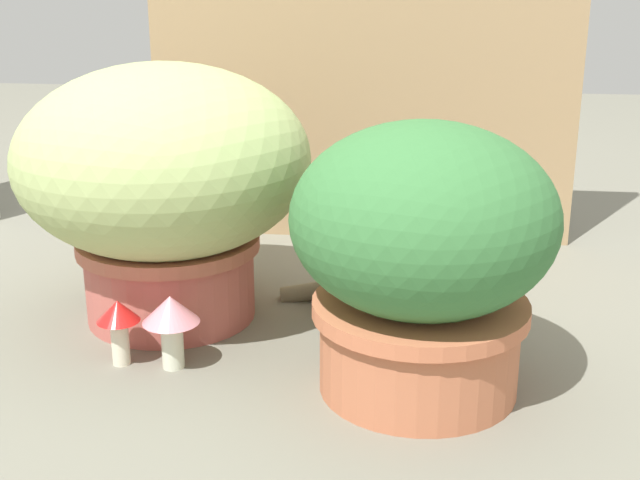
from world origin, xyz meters
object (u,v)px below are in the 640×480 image
object	(u,v)px
grass_planter	(165,178)
mushroom_ornament_pink	(171,317)
cat	(396,250)
mushroom_ornament_red	(119,319)
leafy_planter	(422,252)

from	to	relation	value
grass_planter	mushroom_ornament_pink	world-z (taller)	grass_planter
cat	mushroom_ornament_red	xyz separation A→B (m)	(-0.45, -0.29, -0.04)
cat	mushroom_ornament_red	world-z (taller)	cat
leafy_planter	mushroom_ornament_pink	xyz separation A→B (m)	(-0.41, 0.02, -0.14)
grass_planter	leafy_planter	distance (m)	0.52
mushroom_ornament_red	grass_planter	bearing A→B (deg)	82.66
grass_planter	mushroom_ornament_red	bearing A→B (deg)	-97.34
mushroom_ornament_pink	mushroom_ornament_red	world-z (taller)	mushroom_ornament_pink
mushroom_ornament_red	cat	bearing A→B (deg)	33.25
leafy_planter	mushroom_ornament_pink	size ratio (longest dim) A/B	3.35
grass_planter	leafy_planter	xyz separation A→B (m)	(0.47, -0.23, -0.04)
grass_planter	leafy_planter	size ratio (longest dim) A/B	1.25
mushroom_ornament_pink	mushroom_ornament_red	bearing A→B (deg)	179.18
leafy_planter	mushroom_ornament_red	bearing A→B (deg)	177.30
cat	mushroom_ornament_pink	size ratio (longest dim) A/B	3.01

